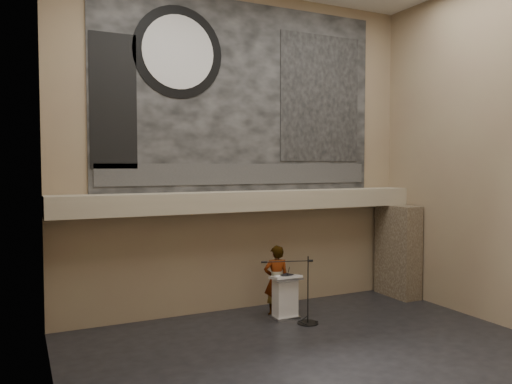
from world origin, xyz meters
TOP-DOWN VIEW (x-y plane):
  - floor at (0.00, 0.00)m, footprint 10.00×10.00m
  - wall_back at (0.00, 4.00)m, footprint 10.00×0.02m
  - wall_front at (0.00, -4.00)m, footprint 10.00×0.02m
  - wall_left at (-5.00, 0.00)m, footprint 0.02×8.00m
  - wall_right at (5.00, 0.00)m, footprint 0.02×8.00m
  - soffit at (0.00, 3.60)m, footprint 10.00×0.80m
  - sprinkler_left at (-1.60, 3.55)m, footprint 0.04×0.04m
  - sprinkler_right at (1.90, 3.55)m, footprint 0.04×0.04m
  - banner at (0.00, 3.97)m, footprint 8.00×0.05m
  - banner_text_strip at (0.00, 3.93)m, footprint 7.76×0.02m
  - banner_clock_rim at (-1.80, 3.93)m, footprint 2.30×0.02m
  - banner_clock_face at (-1.80, 3.91)m, footprint 1.84×0.02m
  - banner_building_print at (2.40, 3.93)m, footprint 2.60×0.02m
  - banner_brick_print at (-3.40, 3.93)m, footprint 1.10×0.02m
  - stone_pier at (4.65, 3.15)m, footprint 0.60×1.40m
  - lectern at (0.55, 2.64)m, footprint 0.72×0.52m
  - binder at (0.58, 2.61)m, footprint 0.34×0.31m
  - papers at (0.38, 2.62)m, footprint 0.19×0.26m
  - speaker_person at (0.49, 3.01)m, footprint 0.74×0.57m
  - mic_stand at (0.83, 2.07)m, footprint 1.37×0.60m

SIDE VIEW (x-z plane):
  - floor at x=0.00m, z-range 0.00..0.00m
  - mic_stand at x=0.83m, z-range -0.59..1.08m
  - lectern at x=0.55m, z-range -0.01..1.12m
  - speaker_person at x=0.49m, z-range 0.00..1.82m
  - papers at x=0.38m, z-range 1.10..1.10m
  - binder at x=0.58m, z-range 1.10..1.14m
  - stone_pier at x=4.65m, z-range 0.00..2.70m
  - sprinkler_left at x=-1.60m, z-range 2.64..2.70m
  - sprinkler_right at x=1.90m, z-range 2.64..2.70m
  - soffit at x=0.00m, z-range 2.70..3.20m
  - banner_text_strip at x=0.00m, z-range 3.38..3.93m
  - wall_back at x=0.00m, z-range 0.00..8.50m
  - wall_front at x=0.00m, z-range 0.00..8.50m
  - wall_left at x=-5.00m, z-range 0.00..8.50m
  - wall_right at x=5.00m, z-range 0.00..8.50m
  - banner_brick_print at x=-3.40m, z-range 3.80..7.00m
  - banner at x=0.00m, z-range 3.20..8.20m
  - banner_building_print at x=2.40m, z-range 4.00..7.60m
  - banner_clock_rim at x=-1.80m, z-range 5.55..7.85m
  - banner_clock_face at x=-1.80m, z-range 5.78..7.62m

